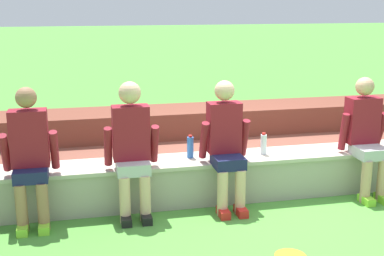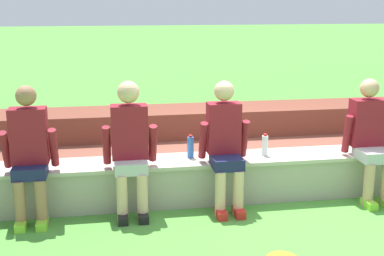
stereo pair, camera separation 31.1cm
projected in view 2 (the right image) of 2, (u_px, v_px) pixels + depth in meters
ground_plane at (270, 204)px, 5.62m from camera, size 80.00×80.00×0.00m
stone_seating_wall at (265, 174)px, 5.79m from camera, size 7.38×0.52×0.48m
brick_bleachers at (236, 140)px, 7.03m from camera, size 8.42×1.52×0.71m
person_left_of_center at (29, 151)px, 5.04m from camera, size 0.54×0.48×1.36m
person_center at (130, 145)px, 5.19m from camera, size 0.55×0.49×1.38m
person_right_of_center at (225, 143)px, 5.36m from camera, size 0.52×0.56×1.35m
person_far_right at (370, 137)px, 5.63m from camera, size 0.54×0.59×1.33m
water_bottle_near_left at (191, 147)px, 5.62m from camera, size 0.07×0.07×0.25m
water_bottle_mid_right at (265, 145)px, 5.70m from camera, size 0.07×0.07×0.25m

